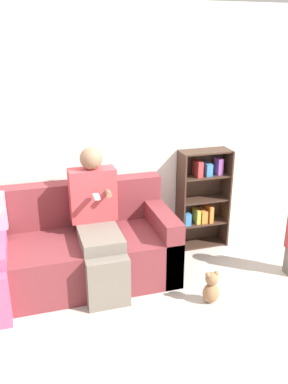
# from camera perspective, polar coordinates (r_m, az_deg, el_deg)

# --- Properties ---
(ground_plane) EXTENTS (14.00, 14.00, 0.00)m
(ground_plane) POSITION_cam_1_polar(r_m,az_deg,el_deg) (3.73, -3.67, -15.44)
(ground_plane) COLOR #BCB2A8
(back_wall) EXTENTS (10.00, 0.06, 2.55)m
(back_wall) POSITION_cam_1_polar(r_m,az_deg,el_deg) (4.11, -7.31, 7.47)
(back_wall) COLOR silver
(back_wall) RESTS_ON ground_plane
(couch) EXTENTS (1.98, 0.87, 0.89)m
(couch) POSITION_cam_1_polar(r_m,az_deg,el_deg) (3.97, -10.42, -8.14)
(couch) COLOR maroon
(couch) RESTS_ON ground_plane
(adult_seated) EXTENTS (0.44, 0.79, 1.28)m
(adult_seated) POSITION_cam_1_polar(r_m,az_deg,el_deg) (3.74, -6.55, -3.68)
(adult_seated) COLOR #70665B
(adult_seated) RESTS_ON ground_plane
(bookshelf) EXTENTS (0.55, 0.25, 1.10)m
(bookshelf) POSITION_cam_1_polar(r_m,az_deg,el_deg) (4.53, 8.10, -0.78)
(bookshelf) COLOR #3D281E
(bookshelf) RESTS_ON ground_plane
(teddy_bear) EXTENTS (0.15, 0.13, 0.31)m
(teddy_bear) POSITION_cam_1_polar(r_m,az_deg,el_deg) (3.72, 9.43, -13.17)
(teddy_bear) COLOR #936B47
(teddy_bear) RESTS_ON ground_plane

